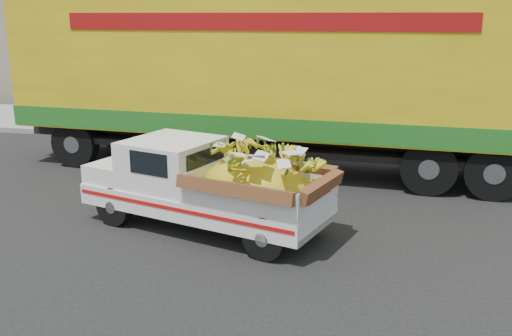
# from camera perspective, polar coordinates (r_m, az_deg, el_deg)

# --- Properties ---
(ground) EXTENTS (100.00, 100.00, 0.00)m
(ground) POSITION_cam_1_polar(r_m,az_deg,el_deg) (10.05, -15.51, -5.79)
(ground) COLOR black
(ground) RESTS_ON ground
(curb) EXTENTS (60.00, 0.25, 0.15)m
(curb) POSITION_cam_1_polar(r_m,az_deg,el_deg) (16.09, -4.01, 2.82)
(curb) COLOR gray
(curb) RESTS_ON ground
(sidewalk) EXTENTS (60.00, 4.00, 0.14)m
(sidewalk) POSITION_cam_1_polar(r_m,az_deg,el_deg) (18.07, -2.06, 4.18)
(sidewalk) COLOR gray
(sidewalk) RESTS_ON ground
(building_left) EXTENTS (18.00, 6.00, 5.00)m
(building_left) POSITION_cam_1_polar(r_m,az_deg,el_deg) (26.29, -16.05, 12.37)
(building_left) COLOR gray
(building_left) RESTS_ON ground
(pickup_truck) EXTENTS (4.41, 2.62, 1.46)m
(pickup_truck) POSITION_cam_1_polar(r_m,az_deg,el_deg) (9.31, -3.55, -1.82)
(pickup_truck) COLOR black
(pickup_truck) RESTS_ON ground
(semi_trailer) EXTENTS (12.03, 3.11, 3.80)m
(semi_trailer) POSITION_cam_1_polar(r_m,az_deg,el_deg) (12.90, 1.65, 9.01)
(semi_trailer) COLOR black
(semi_trailer) RESTS_ON ground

